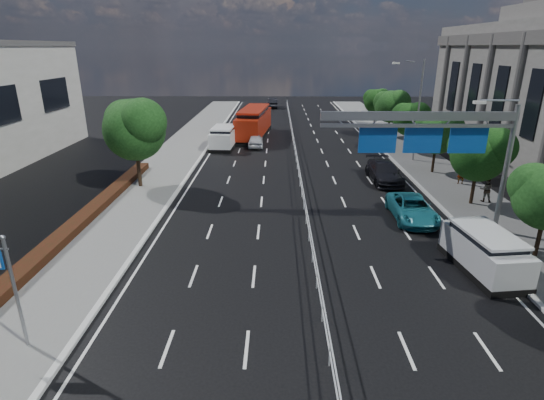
{
  "coord_description": "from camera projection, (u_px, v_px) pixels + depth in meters",
  "views": [
    {
      "loc": [
        -1.76,
        -12.18,
        9.98
      ],
      "look_at": [
        -2.01,
        8.73,
        2.4
      ],
      "focal_mm": 28.0,
      "sensor_mm": 36.0,
      "label": 1
    }
  ],
  "objects": [
    {
      "name": "far_tree_f",
      "position": [
        410.0,
        117.0,
        41.23
      ],
      "size": [
        3.52,
        3.28,
        5.02
      ],
      "color": "black",
      "rests_on": "ground"
    },
    {
      "name": "near_car_dark",
      "position": [
        272.0,
        103.0,
        73.41
      ],
      "size": [
        1.77,
        4.92,
        1.61
      ],
      "primitive_type": "imported",
      "rotation": [
        0.0,
        0.0,
        3.16
      ],
      "color": "black",
      "rests_on": "ground"
    },
    {
      "name": "parked_car_dark",
      "position": [
        384.0,
        172.0,
        33.08
      ],
      "size": [
        2.26,
        5.35,
        1.54
      ],
      "primitive_type": "imported",
      "rotation": [
        0.0,
        0.0,
        0.02
      ],
      "color": "black",
      "rests_on": "ground"
    },
    {
      "name": "far_tree_g",
      "position": [
        391.0,
        105.0,
        48.18
      ],
      "size": [
        3.96,
        3.69,
        5.45
      ],
      "color": "black",
      "rests_on": "ground"
    },
    {
      "name": "far_tree_d",
      "position": [
        480.0,
        151.0,
        27.06
      ],
      "size": [
        3.85,
        3.59,
        5.34
      ],
      "color": "black",
      "rests_on": "ground"
    },
    {
      "name": "ground",
      "position": [
        326.0,
        350.0,
        14.83
      ],
      "size": [
        160.0,
        160.0,
        0.0
      ],
      "primitive_type": "plane",
      "color": "black",
      "rests_on": "ground"
    },
    {
      "name": "near_tree_back",
      "position": [
        135.0,
        126.0,
        30.28
      ],
      "size": [
        4.84,
        4.51,
        6.69
      ],
      "color": "black",
      "rests_on": "ground"
    },
    {
      "name": "hedge_near",
      "position": [
        27.0,
        268.0,
        19.55
      ],
      "size": [
        1.0,
        36.0,
        0.44
      ],
      "primitive_type": "cube",
      "color": "black",
      "rests_on": "sidewalk_near"
    },
    {
      "name": "far_tree_h",
      "position": [
        376.0,
        100.0,
        55.35
      ],
      "size": [
        3.41,
        3.18,
        4.91
      ],
      "color": "black",
      "rests_on": "ground"
    },
    {
      "name": "far_tree_e",
      "position": [
        438.0,
        131.0,
        34.15
      ],
      "size": [
        3.63,
        3.38,
        5.13
      ],
      "color": "black",
      "rests_on": "ground"
    },
    {
      "name": "kerb_near",
      "position": [
        71.0,
        346.0,
        14.91
      ],
      "size": [
        0.25,
        140.0,
        0.15
      ],
      "primitive_type": "cube",
      "color": "silver",
      "rests_on": "ground"
    },
    {
      "name": "red_bus",
      "position": [
        254.0,
        122.0,
        49.22
      ],
      "size": [
        3.88,
        11.39,
        3.33
      ],
      "rotation": [
        0.0,
        0.0,
        -0.11
      ],
      "color": "black",
      "rests_on": "ground"
    },
    {
      "name": "pedestrian_b",
      "position": [
        486.0,
        190.0,
        28.34
      ],
      "size": [
        0.95,
        0.82,
        1.67
      ],
      "primitive_type": "imported",
      "rotation": [
        0.0,
        0.0,
        2.88
      ],
      "color": "gray",
      "rests_on": "sidewalk_far"
    },
    {
      "name": "median_fence",
      "position": [
        298.0,
        165.0,
        35.8
      ],
      "size": [
        0.05,
        85.0,
        1.02
      ],
      "color": "silver",
      "rests_on": "ground"
    },
    {
      "name": "sidewalk_near",
      "position": [
        0.0,
        345.0,
        14.93
      ],
      "size": [
        5.0,
        140.0,
        0.14
      ],
      "primitive_type": "cube",
      "color": "slate",
      "rests_on": "ground"
    },
    {
      "name": "parked_car_teal",
      "position": [
        412.0,
        209.0,
        25.8
      ],
      "size": [
        2.36,
        5.01,
        1.39
      ],
      "primitive_type": "imported",
      "rotation": [
        0.0,
        0.0,
        -0.01
      ],
      "color": "#1B6B7A",
      "rests_on": "ground"
    },
    {
      "name": "pedestrian_a",
      "position": [
        461.0,
        174.0,
        32.07
      ],
      "size": [
        0.59,
        0.39,
        1.59
      ],
      "primitive_type": "imported",
      "rotation": [
        0.0,
        0.0,
        3.12
      ],
      "color": "gray",
      "rests_on": "sidewalk_far"
    },
    {
      "name": "overhead_gantry",
      "position": [
        438.0,
        135.0,
        22.29
      ],
      "size": [
        10.24,
        0.38,
        7.45
      ],
      "color": "gray",
      "rests_on": "ground"
    },
    {
      "name": "near_car_silver",
      "position": [
        256.0,
        141.0,
        44.58
      ],
      "size": [
        1.74,
        3.95,
        1.32
      ],
      "primitive_type": "imported",
      "rotation": [
        0.0,
        0.0,
        3.19
      ],
      "color": "silver",
      "rests_on": "ground"
    },
    {
      "name": "silver_minivan",
      "position": [
        484.0,
        251.0,
        19.78
      ],
      "size": [
        2.59,
        5.01,
        2.0
      ],
      "rotation": [
        0.0,
        0.0,
        0.12
      ],
      "color": "black",
      "rests_on": "ground"
    },
    {
      "name": "streetlight_far",
      "position": [
        416.0,
        104.0,
        37.38
      ],
      "size": [
        2.78,
        2.4,
        9.0
      ],
      "color": "gray",
      "rests_on": "ground"
    },
    {
      "name": "white_minivan",
      "position": [
        223.0,
        138.0,
        43.93
      ],
      "size": [
        2.49,
        5.24,
        2.23
      ],
      "rotation": [
        0.0,
        0.0,
        -0.05
      ],
      "color": "black",
      "rests_on": "ground"
    }
  ]
}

